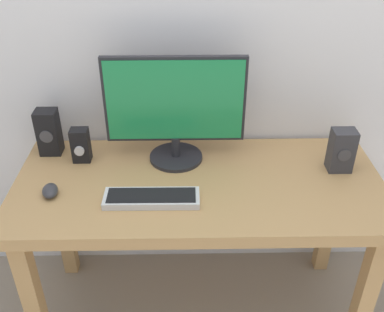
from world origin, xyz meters
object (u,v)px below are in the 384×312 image
object	(u,v)px
desk	(199,200)
speaker_right	(342,150)
speaker_left	(49,132)
audio_controller	(81,145)
monitor	(175,108)
mouse	(50,191)
keyboard_primary	(152,198)

from	to	relation	value
desk	speaker_right	size ratio (longest dim) A/B	8.12
speaker_right	speaker_left	distance (m)	1.25
desk	audio_controller	bearing A→B (deg)	161.76
desk	monitor	size ratio (longest dim) A/B	2.59
desk	speaker_left	size ratio (longest dim) A/B	7.29
mouse	monitor	bearing A→B (deg)	16.62
mouse	speaker_right	size ratio (longest dim) A/B	0.49
mouse	audio_controller	bearing A→B (deg)	60.80
keyboard_primary	mouse	bearing A→B (deg)	173.14
keyboard_primary	monitor	bearing A→B (deg)	73.97
mouse	speaker_right	world-z (taller)	speaker_right
desk	keyboard_primary	bearing A→B (deg)	-144.92
monitor	speaker_right	world-z (taller)	monitor
monitor	audio_controller	world-z (taller)	monitor
audio_controller	speaker_right	bearing A→B (deg)	-4.67
monitor	speaker_left	bearing A→B (deg)	174.32
desk	speaker_left	world-z (taller)	speaker_left
monitor	audio_controller	xyz separation A→B (m)	(-0.40, -0.01, -0.17)
desk	monitor	xyz separation A→B (m)	(-0.10, 0.18, 0.34)
desk	audio_controller	world-z (taller)	audio_controller
keyboard_primary	audio_controller	distance (m)	0.44
monitor	speaker_right	xyz separation A→B (m)	(0.68, -0.10, -0.15)
monitor	speaker_left	world-z (taller)	monitor
desk	keyboard_primary	size ratio (longest dim) A/B	4.13
monitor	keyboard_primary	world-z (taller)	monitor
keyboard_primary	audio_controller	xyz separation A→B (m)	(-0.32, 0.29, 0.06)
speaker_left	audio_controller	xyz separation A→B (m)	(0.15, -0.07, -0.03)
speaker_left	audio_controller	bearing A→B (deg)	-25.02
speaker_left	monitor	bearing A→B (deg)	-5.68
mouse	audio_controller	xyz separation A→B (m)	(0.08, 0.25, 0.06)
desk	mouse	bearing A→B (deg)	-171.94
desk	speaker_right	xyz separation A→B (m)	(0.59, 0.08, 0.19)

